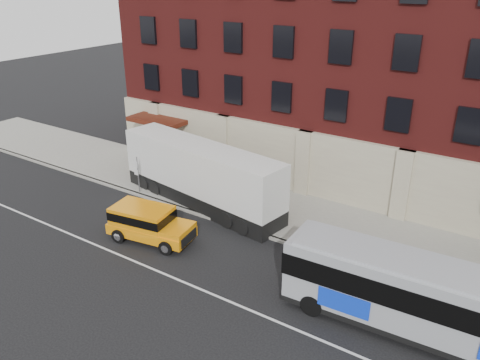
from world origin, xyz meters
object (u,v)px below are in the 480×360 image
Objects in this scene: yellow_suv at (147,222)px; sign_pole at (137,173)px; shipping_container at (201,176)px; city_bus at (434,300)px.

sign_pole is at bearing 139.21° from yellow_suv.
sign_pole is 0.52× the size of yellow_suv.
sign_pole is 4.28m from shipping_container.
yellow_suv is (-14.04, -0.49, -0.69)m from city_bus.
city_bus reaches higher than yellow_suv.
shipping_container is (-0.16, 4.80, 0.82)m from yellow_suv.
sign_pole is 0.22× the size of city_bus.
city_bus is (18.33, -3.21, 0.27)m from sign_pole.
city_bus is 1.01× the size of shipping_container.
shipping_container reaches higher than city_bus.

